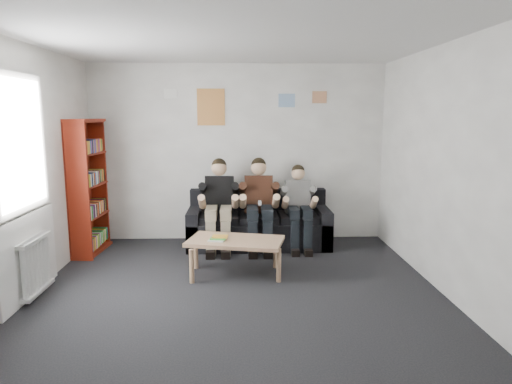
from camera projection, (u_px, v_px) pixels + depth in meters
room_shell at (236, 174)px, 4.58m from camera, size 5.00×5.00×5.00m
sofa at (259, 226)px, 6.84m from camera, size 2.08×0.85×0.80m
bookshelf at (89, 187)px, 6.38m from camera, size 0.28×0.85×1.88m
coffee_table at (235, 244)px, 5.52m from camera, size 1.13×0.62×0.45m
game_cases at (218, 238)px, 5.47m from camera, size 0.22×0.20×0.04m
person_left at (219, 205)px, 6.57m from camera, size 0.41×0.88×1.31m
person_middle at (259, 205)px, 6.59m from camera, size 0.41×0.88×1.32m
person_right at (299, 207)px, 6.62m from camera, size 0.36×0.77×1.22m
radiator at (36, 265)px, 4.87m from camera, size 0.10×0.64×0.60m
window at (24, 203)px, 4.75m from camera, size 0.05×1.30×2.36m
poster_large at (211, 107)px, 6.90m from camera, size 0.42×0.01×0.55m
poster_blue at (287, 100)px, 6.92m from camera, size 0.25×0.01×0.20m
poster_pink at (319, 97)px, 6.93m from camera, size 0.22×0.01×0.18m
poster_sign at (171, 94)px, 6.84m from camera, size 0.20×0.01×0.14m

